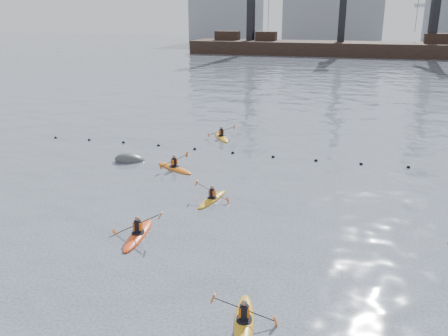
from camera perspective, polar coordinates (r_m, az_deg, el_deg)
The scene contains 9 objects.
float_line at distance 34.16m, azimuth 3.54°, elevation 1.67°, with size 33.24×0.73×0.24m.
barge_pier at distance 119.84m, azimuth 13.67°, elevation 13.95°, with size 72.00×19.30×29.50m.
skyline at distance 159.72m, azimuth 15.76°, elevation 17.38°, with size 141.00×28.00×22.00m.
kayaker_0 at distance 22.19m, azimuth -10.30°, elevation -7.82°, with size 2.43×3.52×1.42m.
kayaker_1 at distance 16.34m, azimuth 2.42°, elevation -17.93°, with size 2.19×3.26×1.21m.
kayaker_2 at distance 31.11m, azimuth -6.00°, elevation 0.07°, with size 3.25×2.25×1.08m.
kayaker_3 at distance 25.84m, azimuth -1.45°, elevation -3.71°, with size 2.05×3.05×1.12m.
kayaker_5 at distance 38.69m, azimuth -0.32°, elevation 3.79°, with size 2.38×3.23×1.16m.
mooring_buoy at distance 33.26m, azimuth -11.19°, elevation 0.83°, with size 2.14×1.26×1.07m, color #3C3E41.
Camera 1 is at (6.87, -9.38, 9.73)m, focal length 38.00 mm.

